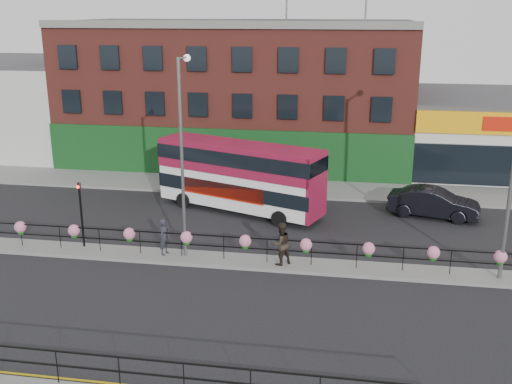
% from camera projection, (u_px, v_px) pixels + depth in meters
% --- Properties ---
extents(ground, '(120.00, 120.00, 0.00)m').
position_uv_depth(ground, '(245.00, 263.00, 27.36)').
color(ground, black).
rests_on(ground, ground).
extents(north_pavement, '(60.00, 4.00, 0.15)m').
position_uv_depth(north_pavement, '(279.00, 187.00, 38.65)').
color(north_pavement, slate).
rests_on(north_pavement, ground).
extents(median, '(60.00, 1.60, 0.15)m').
position_uv_depth(median, '(245.00, 262.00, 27.34)').
color(median, slate).
rests_on(median, ground).
extents(brick_building, '(25.00, 12.21, 10.30)m').
position_uv_depth(brick_building, '(240.00, 91.00, 45.29)').
color(brick_building, brown).
rests_on(brick_building, ground).
extents(median_railing, '(30.04, 0.56, 1.23)m').
position_uv_depth(median_railing, '(245.00, 242.00, 27.05)').
color(median_railing, black).
rests_on(median_railing, median).
extents(south_railing, '(20.04, 0.05, 1.12)m').
position_uv_depth(south_railing, '(119.00, 365.00, 17.86)').
color(south_railing, black).
rests_on(south_railing, south_pavement).
extents(double_decker_bus, '(9.97, 5.67, 3.96)m').
position_uv_depth(double_decker_bus, '(240.00, 170.00, 33.64)').
color(double_decker_bus, white).
rests_on(double_decker_bus, ground).
extents(car, '(3.89, 5.70, 1.63)m').
position_uv_depth(car, '(434.00, 203.00, 33.22)').
color(car, black).
rests_on(car, ground).
extents(pedestrian_a, '(0.86, 0.76, 1.72)m').
position_uv_depth(pedestrian_a, '(165.00, 237.00, 27.75)').
color(pedestrian_a, '#24232D').
rests_on(pedestrian_a, median).
extents(pedestrian_b, '(1.69, 1.68, 1.97)m').
position_uv_depth(pedestrian_b, '(281.00, 244.00, 26.63)').
color(pedestrian_b, black).
rests_on(pedestrian_b, median).
extents(lamp_column_west, '(0.33, 1.59, 9.06)m').
position_uv_depth(lamp_column_west, '(183.00, 141.00, 26.51)').
color(lamp_column_west, slate).
rests_on(lamp_column_west, median).
extents(traffic_light_median, '(0.15, 0.28, 3.65)m').
position_uv_depth(traffic_light_median, '(80.00, 201.00, 28.24)').
color(traffic_light_median, black).
rests_on(traffic_light_median, median).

